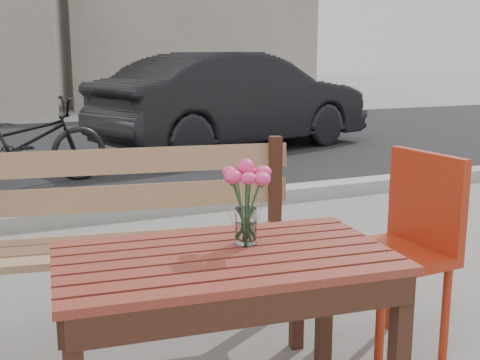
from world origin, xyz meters
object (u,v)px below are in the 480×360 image
object	(u,v)px
main_vase	(246,191)
parked_car	(236,101)
red_chair	(404,238)
main_table	(225,285)
bicycle	(22,142)

from	to	relation	value
main_vase	parked_car	xyz separation A→B (m)	(2.70, 6.23, -0.17)
main_vase	red_chair	bearing A→B (deg)	14.23
main_vase	parked_car	world-z (taller)	parked_car
main_vase	parked_car	size ratio (longest dim) A/B	0.07
main_table	main_vase	world-z (taller)	main_vase
main_table	bicycle	world-z (taller)	bicycle
main_table	main_vase	distance (m)	0.33
main_table	parked_car	xyz separation A→B (m)	(2.81, 6.30, 0.13)
bicycle	parked_car	bearing A→B (deg)	-68.97
main_table	bicycle	distance (m)	4.87
red_chair	parked_car	bearing A→B (deg)	160.76
main_table	parked_car	distance (m)	6.90
main_table	red_chair	distance (m)	1.04
parked_car	bicycle	distance (m)	3.41
bicycle	main_table	bearing A→B (deg)	179.11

